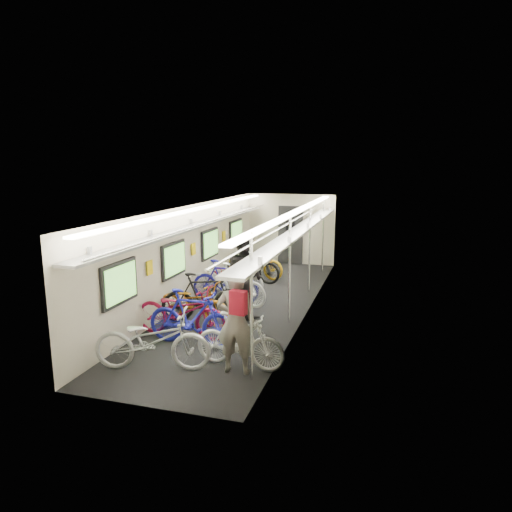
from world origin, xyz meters
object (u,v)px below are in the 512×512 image
Objects in this scene: bicycle_1 at (192,318)px; passenger_near at (236,322)px; bicycle_0 at (152,340)px; passenger_mid at (245,275)px; backpack at (238,303)px.

bicycle_1 is 1.48m from passenger_near.
bicycle_1 is (0.20, 1.14, 0.03)m from bicycle_0.
bicycle_0 is at bearing 172.29° from bicycle_1.
passenger_mid is 4.98× the size of backpack.
bicycle_1 is 2.02m from passenger_mid.
bicycle_1 reaches higher than bicycle_0.
passenger_near is at bearing 139.80° from passenger_mid.
bicycle_0 is 1.16m from bicycle_1.
passenger_mid reaches higher than backpack.
passenger_near is 0.49m from backpack.
passenger_near is 2.87m from passenger_mid.
passenger_near is (1.37, 0.29, 0.36)m from bicycle_0.
passenger_near is (1.17, -0.84, 0.33)m from bicycle_1.
bicycle_1 is 0.96× the size of passenger_mid.
passenger_mid is (0.63, 3.07, 0.43)m from bicycle_0.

